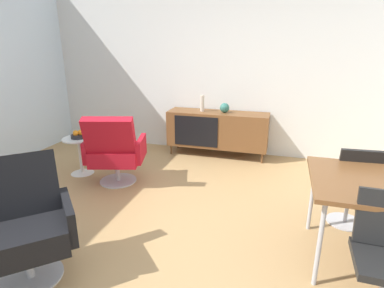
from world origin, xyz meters
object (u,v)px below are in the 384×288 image
(lounge_chair_red, at_px, (114,150))
(fruit_bowl, at_px, (78,135))
(dining_chair_back_left, at_px, (353,183))
(side_table_round, at_px, (80,152))
(sideboard, at_px, (217,129))
(armchair_black_shell, at_px, (21,222))
(vase_sculptural_dark, at_px, (225,108))
(vase_cobalt, at_px, (202,103))

(lounge_chair_red, distance_m, fruit_bowl, 0.67)
(dining_chair_back_left, relative_size, side_table_round, 1.65)
(sideboard, bearing_deg, armchair_black_shell, -105.09)
(fruit_bowl, bearing_deg, vase_sculptural_dark, 35.75)
(vase_cobalt, distance_m, fruit_bowl, 1.93)
(side_table_round, bearing_deg, fruit_bowl, 117.70)
(vase_sculptural_dark, height_order, lounge_chair_red, lounge_chair_red)
(vase_cobalt, height_order, lounge_chair_red, vase_cobalt)
(armchair_black_shell, xyz_separation_m, side_table_round, (-0.83, 1.86, -0.15))
(vase_cobalt, distance_m, side_table_round, 1.98)
(sideboard, xyz_separation_m, lounge_chair_red, (-1.03, -1.45, 0.03))
(side_table_round, relative_size, fruit_bowl, 2.60)
(vase_cobalt, height_order, side_table_round, vase_cobalt)
(vase_cobalt, xyz_separation_m, armchair_black_shell, (-0.59, -3.15, -0.38))
(vase_cobalt, bearing_deg, armchair_black_shell, -100.64)
(lounge_chair_red, relative_size, armchair_black_shell, 1.00)
(dining_chair_back_left, bearing_deg, side_table_round, 173.20)
(dining_chair_back_left, distance_m, side_table_round, 3.40)
(lounge_chair_red, xyz_separation_m, side_table_round, (-0.64, 0.17, -0.15))
(vase_sculptural_dark, distance_m, fruit_bowl, 2.21)
(vase_cobalt, bearing_deg, lounge_chair_red, -118.00)
(dining_chair_back_left, xyz_separation_m, armchair_black_shell, (-2.55, -1.46, -0.00))
(side_table_round, xyz_separation_m, fruit_bowl, (-0.00, 0.00, 0.24))
(vase_cobalt, xyz_separation_m, dining_chair_back_left, (1.96, -1.68, -0.38))
(vase_cobalt, xyz_separation_m, vase_sculptural_dark, (0.36, 0.00, -0.05))
(side_table_round, height_order, fruit_bowl, fruit_bowl)
(sideboard, distance_m, side_table_round, 2.11)
(vase_sculptural_dark, height_order, dining_chair_back_left, vase_sculptural_dark)
(vase_cobalt, distance_m, armchair_black_shell, 3.22)
(armchair_black_shell, bearing_deg, fruit_bowl, 113.90)
(vase_cobalt, relative_size, vase_sculptural_dark, 1.70)
(vase_cobalt, height_order, dining_chair_back_left, vase_cobalt)
(armchair_black_shell, bearing_deg, vase_cobalt, 79.36)
(sideboard, relative_size, fruit_bowl, 8.00)
(sideboard, height_order, dining_chair_back_left, dining_chair_back_left)
(armchair_black_shell, bearing_deg, sideboard, 74.91)
(vase_cobalt, distance_m, vase_sculptural_dark, 0.37)
(vase_sculptural_dark, bearing_deg, sideboard, -178.99)
(vase_sculptural_dark, relative_size, lounge_chair_red, 0.16)
(vase_cobalt, distance_m, lounge_chair_red, 1.69)
(fruit_bowl, bearing_deg, sideboard, 37.40)
(lounge_chair_red, bearing_deg, vase_cobalt, 62.00)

